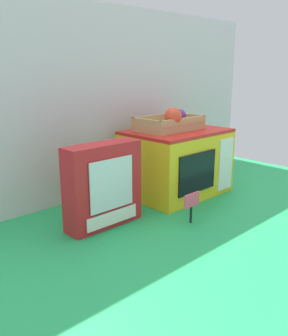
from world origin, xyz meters
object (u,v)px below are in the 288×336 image
at_px(food_groups_crate, 170,123).
at_px(price_sign, 192,203).
at_px(cookie_set_box, 104,186).
at_px(toy_microwave, 176,162).

height_order(food_groups_crate, price_sign, food_groups_crate).
xyz_separation_m(food_groups_crate, cookie_set_box, (-0.37, -0.07, -0.15)).
height_order(toy_microwave, cookie_set_box, cookie_set_box).
relative_size(food_groups_crate, cookie_set_box, 0.96).
xyz_separation_m(toy_microwave, food_groups_crate, (-0.03, 0.01, 0.15)).
distance_m(food_groups_crate, price_sign, 0.36).
height_order(toy_microwave, food_groups_crate, food_groups_crate).
relative_size(toy_microwave, price_sign, 3.80).
xyz_separation_m(cookie_set_box, price_sign, (0.21, -0.18, -0.06)).
bearing_deg(price_sign, toy_microwave, 50.85).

